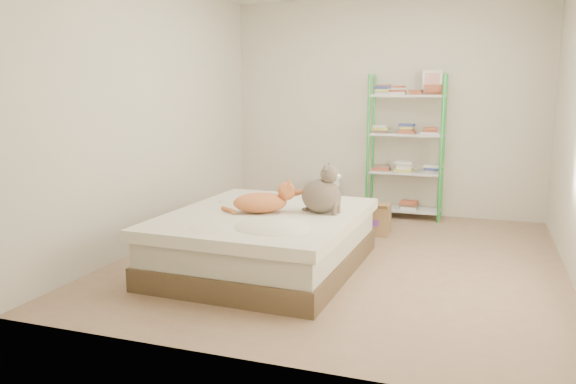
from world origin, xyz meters
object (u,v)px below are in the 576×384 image
at_px(bed, 266,240).
at_px(orange_cat, 260,200).
at_px(grey_cat, 321,188).
at_px(white_bin, 326,197).
at_px(cardboard_box, 368,218).
at_px(shelf_unit, 406,142).

distance_m(bed, orange_cat, 0.36).
relative_size(grey_cat, white_bin, 1.05).
distance_m(orange_cat, cardboard_box, 1.70).
xyz_separation_m(orange_cat, shelf_unit, (0.91, 2.39, 0.31)).
distance_m(bed, white_bin, 2.34).
bearing_deg(grey_cat, orange_cat, 113.78).
bearing_deg(cardboard_box, orange_cat, -115.40).
xyz_separation_m(bed, grey_cat, (0.45, 0.14, 0.45)).
height_order(orange_cat, white_bin, orange_cat).
bearing_deg(white_bin, grey_cat, -75.80).
xyz_separation_m(bed, shelf_unit, (0.86, 2.36, 0.66)).
bearing_deg(shelf_unit, white_bin, -178.16).
bearing_deg(shelf_unit, bed, -110.09).
height_order(shelf_unit, white_bin, shelf_unit).
xyz_separation_m(shelf_unit, white_bin, (-0.97, -0.03, -0.71)).
height_order(bed, cardboard_box, bed).
distance_m(grey_cat, white_bin, 2.31).
xyz_separation_m(bed, cardboard_box, (0.60, 1.49, -0.09)).
distance_m(shelf_unit, white_bin, 1.20).
distance_m(cardboard_box, white_bin, 1.10).
relative_size(orange_cat, shelf_unit, 0.31).
bearing_deg(cardboard_box, grey_cat, -98.68).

